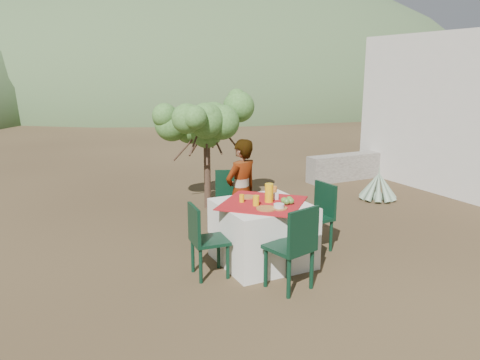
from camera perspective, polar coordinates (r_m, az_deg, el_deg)
name	(u,v)px	position (r m, az deg, el deg)	size (l,w,h in m)	color
ground	(313,263)	(5.90, 8.94, -9.98)	(160.00, 160.00, 0.00)	#322417
table	(262,233)	(5.74, 2.75, -6.42)	(1.30, 1.30, 0.76)	silver
chair_far	(231,201)	(6.57, -1.06, -2.54)	(0.56, 0.56, 0.94)	black
chair_near	(295,245)	(5.01, 6.69, -7.82)	(0.52, 0.52, 0.94)	black
chair_left	(203,237)	(5.33, -4.48, -6.98)	(0.42, 0.42, 0.85)	black
chair_right	(318,213)	(6.21, 9.53, -4.00)	(0.43, 0.43, 0.88)	black
person	(241,192)	(6.27, 0.16, -1.47)	(0.52, 0.34, 1.43)	#8C6651
shrub_tree	(208,127)	(7.88, -3.88, 6.41)	(1.48, 1.45, 1.74)	#4E3227
agave	(378,187)	(8.84, 16.50, -0.77)	(0.69, 0.69, 0.73)	gray
stone_wall	(360,165)	(10.53, 14.44, 1.74)	(2.60, 0.35, 0.55)	gray
hill_near_right	(193,95)	(43.22, -5.78, 10.23)	(48.00, 48.00, 20.00)	#3B5731
hill_far_right	(285,88)	(59.31, 5.55, 11.07)	(36.00, 36.00, 14.00)	slate
plate_far	(248,197)	(5.83, 0.96, -2.08)	(0.20, 0.20, 0.01)	brown
plate_near	(266,209)	(5.36, 3.24, -3.49)	(0.24, 0.24, 0.01)	brown
glass_far	(242,198)	(5.62, 0.21, -2.25)	(0.06, 0.06, 0.09)	#E8A90E
glass_near	(256,201)	(5.48, 1.97, -2.52)	(0.07, 0.07, 0.12)	#E8A90E
juice_pitcher	(269,193)	(5.62, 3.56, -1.57)	(0.10, 0.10, 0.23)	#E8A90E
bowl_plate	(279,208)	(5.39, 4.77, -3.44)	(0.20, 0.20, 0.01)	brown
white_bowl	(279,206)	(5.38, 4.77, -3.15)	(0.12, 0.12, 0.04)	silver
jar_left	(274,193)	(5.88, 4.19, -1.56)	(0.06, 0.06, 0.10)	orange
jar_right	(274,190)	(5.98, 4.20, -1.26)	(0.07, 0.07, 0.11)	orange
napkin_holder	(276,196)	(5.75, 4.35, -1.98)	(0.07, 0.04, 0.08)	silver
fruit_cluster	(288,201)	(5.58, 5.83, -2.53)	(0.16, 0.15, 0.08)	#4C802E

